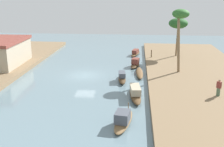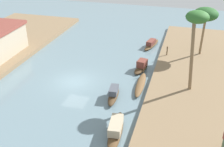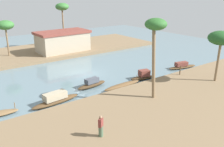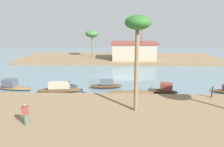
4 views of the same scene
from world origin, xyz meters
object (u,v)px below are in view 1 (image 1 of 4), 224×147
(sampan_with_tall_canopy, at_px, (140,73))
(sampan_midstream, at_px, (136,53))
(mooring_post, at_px, (151,54))
(palm_tree_left_far, at_px, (178,24))
(sampan_open_hull, at_px, (122,78))
(sampan_downstream_large, at_px, (135,64))
(sampan_with_red_awning, at_px, (135,93))
(person_on_near_bank, at_px, (219,88))
(sampan_upstream_small, at_px, (123,119))
(palm_tree_left_near, at_px, (180,18))
(riverside_building, at_px, (4,52))

(sampan_with_tall_canopy, bearing_deg, sampan_midstream, 1.06)
(mooring_post, distance_m, palm_tree_left_far, 6.19)
(sampan_open_hull, height_order, sampan_midstream, sampan_open_hull)
(sampan_downstream_large, distance_m, sampan_with_red_awning, 11.85)
(sampan_downstream_large, bearing_deg, sampan_midstream, 11.58)
(sampan_downstream_large, relative_size, palm_tree_left_far, 0.57)
(sampan_midstream, xyz_separation_m, person_on_near_bank, (-19.56, -8.23, 0.89))
(sampan_upstream_small, distance_m, sampan_open_hull, 11.17)
(sampan_with_tall_canopy, height_order, mooring_post, mooring_post)
(palm_tree_left_near, relative_size, palm_tree_left_far, 1.32)
(sampan_with_tall_canopy, distance_m, person_on_near_bank, 11.13)
(sampan_midstream, relative_size, person_on_near_bank, 2.84)
(sampan_with_tall_canopy, relative_size, palm_tree_left_far, 0.88)
(sampan_upstream_small, height_order, sampan_with_tall_canopy, sampan_upstream_small)
(sampan_open_hull, relative_size, sampan_downstream_large, 1.19)
(sampan_with_tall_canopy, bearing_deg, sampan_downstream_large, 7.19)
(sampan_upstream_small, relative_size, sampan_with_tall_canopy, 0.91)
(mooring_post, relative_size, riverside_building, 0.12)
(palm_tree_left_far, bearing_deg, riverside_building, 107.56)
(sampan_open_hull, relative_size, mooring_post, 3.51)
(sampan_downstream_large, relative_size, palm_tree_left_near, 0.43)
(sampan_downstream_large, bearing_deg, person_on_near_bank, -133.92)
(sampan_with_tall_canopy, bearing_deg, palm_tree_left_near, -91.53)
(sampan_midstream, distance_m, person_on_near_bank, 21.24)
(sampan_with_tall_canopy, xyz_separation_m, palm_tree_left_near, (0.05, -4.69, 6.99))
(sampan_open_hull, distance_m, riverside_building, 17.31)
(sampan_downstream_large, xyz_separation_m, riverside_building, (-2.17, 18.10, 1.82))
(sampan_midstream, height_order, sampan_with_red_awning, sampan_with_red_awning)
(sampan_with_tall_canopy, xyz_separation_m, person_on_near_bank, (-8.09, -7.59, 1.01))
(sampan_with_red_awning, relative_size, palm_tree_left_far, 0.89)
(sampan_with_red_awning, distance_m, riverside_building, 20.73)
(sampan_open_hull, xyz_separation_m, mooring_post, (10.71, -3.94, 0.64))
(sampan_with_tall_canopy, height_order, palm_tree_left_near, palm_tree_left_near)
(sampan_open_hull, bearing_deg, sampan_downstream_large, -18.43)
(sampan_upstream_small, xyz_separation_m, sampan_with_tall_canopy, (13.99, -1.37, -0.20))
(sampan_upstream_small, xyz_separation_m, mooring_post, (21.86, -3.20, 0.63))
(palm_tree_left_far, bearing_deg, palm_tree_left_near, 173.10)
(person_on_near_bank, distance_m, palm_tree_left_near, 10.50)
(palm_tree_left_far, bearing_deg, sampan_upstream_small, 162.91)
(sampan_downstream_large, height_order, person_on_near_bank, person_on_near_bank)
(sampan_open_hull, height_order, riverside_building, riverside_building)
(sampan_upstream_small, xyz_separation_m, sampan_with_red_awning, (5.95, -0.89, 0.04))
(sampan_with_tall_canopy, height_order, palm_tree_left_far, palm_tree_left_far)
(sampan_downstream_large, xyz_separation_m, sampan_with_red_awning, (-11.85, -0.15, 0.02))
(sampan_with_red_awning, relative_size, riverside_building, 0.57)
(palm_tree_left_near, bearing_deg, sampan_with_red_awning, 147.39)
(sampan_upstream_small, relative_size, mooring_post, 4.17)
(mooring_post, distance_m, riverside_building, 21.51)
(sampan_midstream, bearing_deg, sampan_upstream_small, -169.19)
(sampan_with_red_awning, bearing_deg, riverside_building, 55.79)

